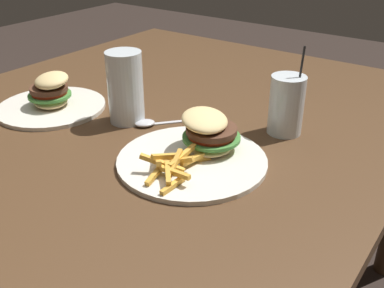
{
  "coord_description": "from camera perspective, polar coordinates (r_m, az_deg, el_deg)",
  "views": [
    {
      "loc": [
        -0.66,
        -0.68,
        1.16
      ],
      "look_at": [
        -0.02,
        -0.22,
        0.75
      ],
      "focal_mm": 42.0,
      "sensor_mm": 36.0,
      "label": 1
    }
  ],
  "objects": [
    {
      "name": "meal_plate_near",
      "position": [
        0.91,
        0.95,
        -0.36
      ],
      "size": [
        0.3,
        0.3,
        0.1
      ],
      "color": "silver",
      "rests_on": "dining_table"
    },
    {
      "name": "beer_glass",
      "position": [
        1.07,
        -8.44,
        6.84
      ],
      "size": [
        0.08,
        0.08,
        0.17
      ],
      "color": "silver",
      "rests_on": "dining_table"
    },
    {
      "name": "meal_plate_far",
      "position": [
        1.2,
        -17.44,
        5.53
      ],
      "size": [
        0.27,
        0.27,
        0.1
      ],
      "color": "silver",
      "rests_on": "dining_table"
    },
    {
      "name": "spoon",
      "position": [
        1.07,
        -5.57,
        2.68
      ],
      "size": [
        0.13,
        0.12,
        0.01
      ],
      "rotation": [
        0.0,
        0.0,
        2.43
      ],
      "color": "silver",
      "rests_on": "dining_table"
    },
    {
      "name": "dining_table",
      "position": [
        1.08,
        -8.74,
        -1.92
      ],
      "size": [
        1.64,
        1.18,
        0.71
      ],
      "color": "#4C331E",
      "rests_on": "ground_plane"
    },
    {
      "name": "juice_glass",
      "position": [
        1.03,
        11.88,
        4.67
      ],
      "size": [
        0.08,
        0.08,
        0.2
      ],
      "color": "silver",
      "rests_on": "dining_table"
    }
  ]
}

